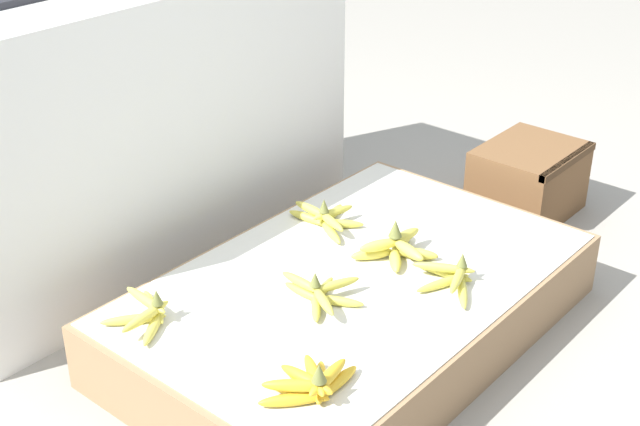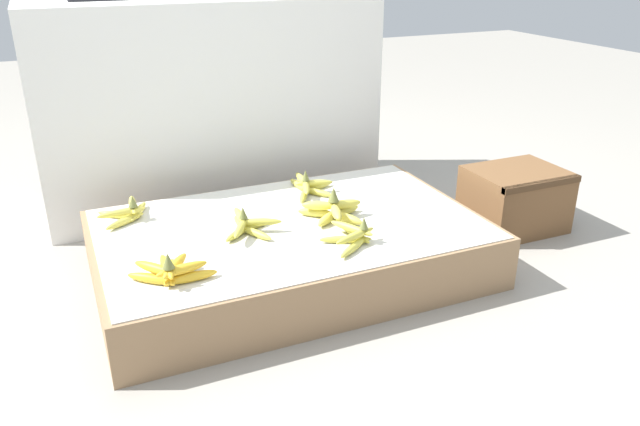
% 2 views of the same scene
% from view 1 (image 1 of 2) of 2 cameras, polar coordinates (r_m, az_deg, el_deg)
% --- Properties ---
extents(ground_plane, '(10.00, 10.00, 0.00)m').
position_cam_1_polar(ground_plane, '(2.42, 2.12, -7.78)').
color(ground_plane, gray).
extents(display_platform, '(1.25, 0.79, 0.18)m').
position_cam_1_polar(display_platform, '(2.37, 2.16, -5.96)').
color(display_platform, '#997551').
rests_on(display_platform, ground_plane).
extents(back_vendor_table, '(1.36, 0.50, 0.84)m').
position_cam_1_polar(back_vendor_table, '(2.69, -11.88, 5.63)').
color(back_vendor_table, white).
rests_on(back_vendor_table, ground_plane).
extents(wooden_crate, '(0.35, 0.28, 0.24)m').
position_cam_1_polar(wooden_crate, '(3.05, 13.23, 2.05)').
color(wooden_crate, brown).
rests_on(wooden_crate, ground_plane).
extents(banana_bunch_front_left, '(0.24, 0.16, 0.10)m').
position_cam_1_polar(banana_bunch_front_left, '(1.91, -0.58, -10.86)').
color(banana_bunch_front_left, gold).
rests_on(banana_bunch_front_left, display_platform).
extents(banana_bunch_front_midright, '(0.18, 0.22, 0.08)m').
position_cam_1_polar(banana_bunch_front_midright, '(2.29, 8.37, -4.07)').
color(banana_bunch_front_midright, gold).
rests_on(banana_bunch_front_midright, display_platform).
extents(banana_bunch_middle_midleft, '(0.20, 0.23, 0.08)m').
position_cam_1_polar(banana_bunch_middle_midleft, '(2.20, -0.01, -5.15)').
color(banana_bunch_middle_midleft, gold).
rests_on(banana_bunch_middle_midleft, display_platform).
extents(banana_bunch_middle_midright, '(0.22, 0.20, 0.11)m').
position_cam_1_polar(banana_bunch_middle_midright, '(2.39, 4.92, -2.20)').
color(banana_bunch_middle_midright, '#DBCC4C').
rests_on(banana_bunch_middle_midright, display_platform).
extents(banana_bunch_back_left, '(0.18, 0.20, 0.09)m').
position_cam_1_polar(banana_bunch_back_left, '(2.17, -11.01, -6.27)').
color(banana_bunch_back_left, '#DBCC4C').
rests_on(banana_bunch_back_left, display_platform).
extents(banana_bunch_back_midright, '(0.19, 0.24, 0.09)m').
position_cam_1_polar(banana_bunch_back_midright, '(2.54, 0.41, -0.32)').
color(banana_bunch_back_midright, gold).
rests_on(banana_bunch_back_midright, display_platform).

